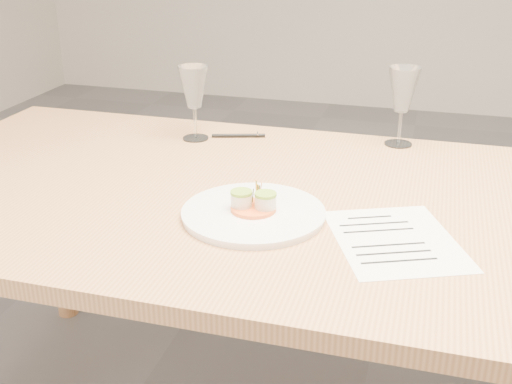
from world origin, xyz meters
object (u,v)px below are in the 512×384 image
(dinner_plate, at_px, (254,212))
(wine_glass_0, at_px, (194,88))
(dining_table, at_px, (368,232))
(recipe_sheet, at_px, (395,240))
(wine_glass_1, at_px, (403,91))
(ballpoint_pen, at_px, (239,136))

(dinner_plate, bearing_deg, wine_glass_0, 123.87)
(dining_table, height_order, dinner_plate, dinner_plate)
(dining_table, xyz_separation_m, recipe_sheet, (0.07, -0.16, 0.07))
(dinner_plate, xyz_separation_m, wine_glass_0, (-0.31, 0.46, 0.14))
(dinner_plate, distance_m, wine_glass_1, 0.64)
(ballpoint_pen, xyz_separation_m, wine_glass_1, (0.45, 0.06, 0.15))
(ballpoint_pen, relative_size, wine_glass_1, 0.69)
(wine_glass_0, relative_size, wine_glass_1, 0.96)
(dining_table, bearing_deg, ballpoint_pen, 138.75)
(dining_table, xyz_separation_m, ballpoint_pen, (-0.43, 0.37, 0.07))
(dinner_plate, distance_m, wine_glass_0, 0.57)
(recipe_sheet, height_order, ballpoint_pen, ballpoint_pen)
(dining_table, xyz_separation_m, dinner_plate, (-0.23, -0.13, 0.08))
(dining_table, bearing_deg, wine_glass_0, 148.87)
(dining_table, bearing_deg, recipe_sheet, -66.99)
(dinner_plate, height_order, wine_glass_1, wine_glass_1)
(ballpoint_pen, distance_m, wine_glass_0, 0.19)
(recipe_sheet, xyz_separation_m, wine_glass_1, (-0.04, 0.59, 0.15))
(dinner_plate, height_order, recipe_sheet, dinner_plate)
(recipe_sheet, relative_size, wine_glass_1, 1.66)
(wine_glass_0, bearing_deg, dinner_plate, -56.13)
(recipe_sheet, relative_size, ballpoint_pen, 2.40)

